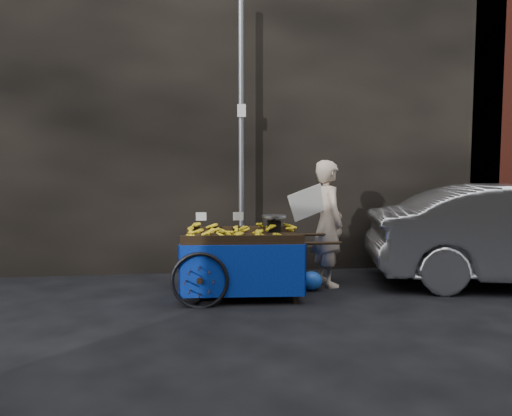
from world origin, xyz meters
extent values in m
plane|color=black|center=(0.00, 0.00, 0.00)|extent=(80.00, 80.00, 0.00)
cube|color=black|center=(-1.00, 2.60, 2.50)|extent=(11.00, 2.00, 5.00)
cylinder|color=slate|center=(0.30, 1.30, 2.00)|extent=(0.08, 0.08, 4.00)
cube|color=white|center=(0.30, 1.25, 2.40)|extent=(0.12, 0.02, 0.18)
cube|color=black|center=(0.20, 0.17, 0.72)|extent=(1.49, 0.99, 0.05)
cube|color=black|center=(0.23, 0.59, 0.78)|extent=(1.43, 0.13, 0.09)
cube|color=black|center=(0.17, -0.25, 0.78)|extent=(1.43, 0.13, 0.09)
cube|color=black|center=(0.80, -0.23, 0.36)|extent=(0.05, 0.05, 0.72)
cube|color=black|center=(0.85, 0.48, 0.36)|extent=(0.05, 0.05, 0.72)
cylinder|color=black|center=(1.11, -0.25, 0.72)|extent=(0.45, 0.07, 0.04)
cylinder|color=black|center=(1.16, 0.46, 0.72)|extent=(0.45, 0.07, 0.04)
torus|color=black|center=(-0.32, -0.28, 0.31)|extent=(0.67, 0.09, 0.67)
torus|color=black|center=(-0.26, 0.68, 0.31)|extent=(0.67, 0.09, 0.67)
cylinder|color=black|center=(-0.29, 0.20, 0.31)|extent=(0.11, 1.00, 0.04)
cube|color=navy|center=(0.17, -0.29, 0.41)|extent=(1.47, 0.12, 0.61)
cube|color=navy|center=(0.23, 0.62, 0.41)|extent=(1.47, 0.12, 0.61)
cube|color=navy|center=(-0.52, 0.22, 0.41)|extent=(0.08, 0.93, 0.61)
cube|color=navy|center=(0.92, 0.12, 0.41)|extent=(0.08, 0.93, 0.61)
cube|color=black|center=(0.60, 0.19, 0.87)|extent=(0.17, 0.14, 0.14)
cylinder|color=silver|center=(0.60, 0.19, 0.99)|extent=(0.32, 0.32, 0.03)
cube|color=white|center=(-0.30, 0.10, 1.01)|extent=(0.13, 0.02, 0.10)
cube|color=white|center=(0.15, 0.07, 1.01)|extent=(0.13, 0.02, 0.10)
imported|color=#BEA58D|center=(1.40, 0.59, 0.85)|extent=(0.52, 0.69, 1.69)
cube|color=beige|center=(1.10, 0.47, 1.14)|extent=(0.57, 0.16, 0.50)
ellipsoid|color=#184AB4|center=(1.12, 0.33, 0.13)|extent=(0.28, 0.22, 0.25)
camera|label=1|loc=(-0.36, -5.91, 1.64)|focal=35.00mm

